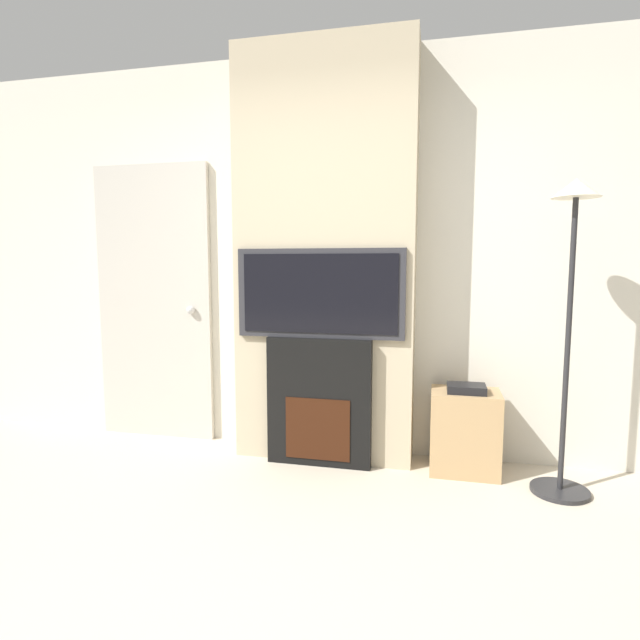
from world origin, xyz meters
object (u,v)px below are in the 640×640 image
(fireplace, at_px, (320,401))
(television, at_px, (320,293))
(floor_lamp, at_px, (571,289))
(media_stand, at_px, (465,430))

(fireplace, relative_size, television, 0.77)
(television, xyz_separation_m, floor_lamp, (1.44, -0.12, 0.05))
(fireplace, xyz_separation_m, television, (0.00, -0.00, 0.70))
(fireplace, bearing_deg, media_stand, 4.08)
(television, height_order, media_stand, television)
(fireplace, distance_m, floor_lamp, 1.63)
(fireplace, height_order, floor_lamp, floor_lamp)
(media_stand, bearing_deg, floor_lamp, -19.31)
(television, bearing_deg, fireplace, 90.00)
(fireplace, bearing_deg, floor_lamp, -4.67)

